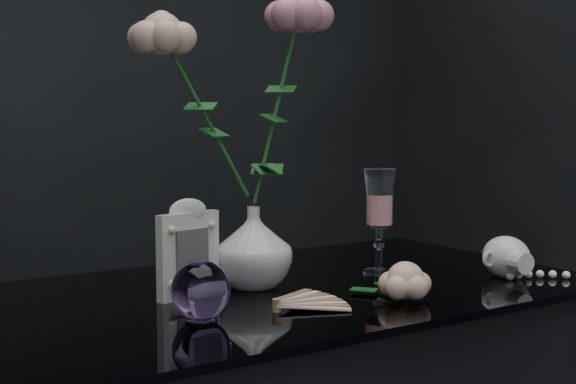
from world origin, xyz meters
TOP-DOWN VIEW (x-y plane):
  - vase at (-0.02, 0.07)m, footprint 0.15×0.15m
  - wine_glass at (0.22, 0.05)m, footprint 0.06×0.06m
  - picture_frame at (-0.14, 0.07)m, footprint 0.13×0.11m
  - paperweight at (-0.19, -0.06)m, footprint 0.09×0.09m
  - paper_fan at (-0.08, -0.08)m, footprint 0.23×0.19m
  - loose_rose at (0.12, -0.13)m, footprint 0.18×0.21m
  - pearl_jar at (0.39, -0.10)m, footprint 0.28×0.29m
  - roses at (-0.04, 0.07)m, footprint 0.33×0.12m

SIDE VIEW (x-z plane):
  - paper_fan at x=-0.08m, z-range 0.76..0.78m
  - loose_rose at x=0.12m, z-range 0.76..0.82m
  - pearl_jar at x=0.39m, z-range 0.76..0.84m
  - paperweight at x=-0.19m, z-range 0.76..0.84m
  - vase at x=-0.02m, z-range 0.76..0.89m
  - picture_frame at x=-0.14m, z-range 0.76..0.91m
  - wine_glass at x=0.22m, z-range 0.76..0.95m
  - roses at x=-0.04m, z-range 0.88..1.28m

